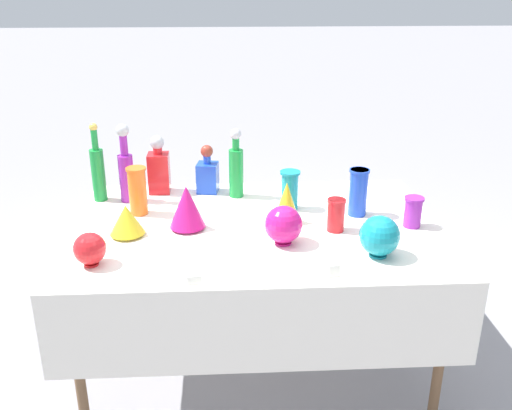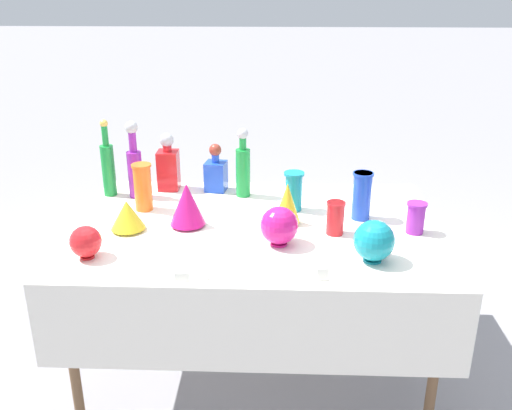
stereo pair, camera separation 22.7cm
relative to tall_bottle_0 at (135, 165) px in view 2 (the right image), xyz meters
name	(u,v)px [view 2 (the right image)]	position (x,y,z in m)	size (l,w,h in m)	color
ground_plane	(256,360)	(0.64, -0.34, -0.93)	(40.00, 40.00, 0.00)	gray
display_table	(256,240)	(0.64, -0.39, -0.23)	(1.70, 1.16, 0.76)	white
tall_bottle_0	(135,165)	(0.00, 0.00, 0.00)	(0.07, 0.07, 0.40)	purple
tall_bottle_1	(108,166)	(-0.14, 0.02, -0.01)	(0.07, 0.07, 0.40)	#198C38
tall_bottle_2	(243,167)	(0.56, 0.03, -0.02)	(0.07, 0.07, 0.36)	#198C38
square_decanter_0	(216,172)	(0.41, 0.11, -0.07)	(0.12, 0.12, 0.26)	blue
square_decanter_1	(168,166)	(0.15, 0.12, -0.04)	(0.11, 0.11, 0.31)	red
slender_vase_0	(335,217)	(0.99, -0.42, -0.09)	(0.08, 0.08, 0.15)	red
slender_vase_1	(294,190)	(0.81, -0.15, -0.07)	(0.10, 0.10, 0.19)	teal
slender_vase_2	(143,186)	(0.08, -0.18, -0.05)	(0.10, 0.10, 0.23)	orange
slender_vase_3	(416,216)	(1.35, -0.40, -0.10)	(0.09, 0.09, 0.14)	purple
slender_vase_4	(362,195)	(1.13, -0.25, -0.05)	(0.10, 0.10, 0.23)	blue
fluted_vase_0	(127,215)	(0.06, -0.43, -0.10)	(0.16, 0.16, 0.14)	yellow
fluted_vase_1	(187,204)	(0.32, -0.36, -0.07)	(0.16, 0.16, 0.21)	#C61972
fluted_vase_2	(287,203)	(0.78, -0.32, -0.07)	(0.12, 0.12, 0.20)	yellow
round_bowl_0	(86,242)	(-0.04, -0.70, -0.10)	(0.13, 0.13, 0.14)	red
round_bowl_1	(279,226)	(0.74, -0.54, -0.09)	(0.16, 0.16, 0.17)	#C61972
round_bowl_2	(374,241)	(1.12, -0.68, -0.08)	(0.17, 0.17, 0.17)	teal
price_tag_left	(182,277)	(0.38, -0.88, -0.16)	(0.06, 0.01, 0.03)	white
price_tag_center	(201,274)	(0.45, -0.86, -0.15)	(0.05, 0.01, 0.04)	white
price_tag_right	(323,275)	(0.91, -0.85, -0.15)	(0.05, 0.01, 0.05)	white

